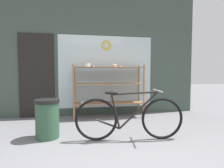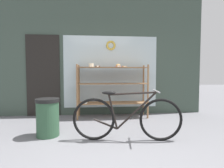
# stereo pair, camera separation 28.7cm
# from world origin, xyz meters

# --- Properties ---
(storefront_facade) EXTENTS (5.44, 0.13, 3.79)m
(storefront_facade) POSITION_xyz_m (-0.04, 2.82, 1.84)
(storefront_facade) COLOR #3D4C42
(storefront_facade) RESTS_ON ground_plane
(display_case) EXTENTS (1.75, 0.45, 1.35)m
(display_case) POSITION_xyz_m (0.20, 2.45, 0.82)
(display_case) COLOR #8E6642
(display_case) RESTS_ON ground_plane
(bicycle) EXTENTS (1.79, 0.46, 0.83)m
(bicycle) POSITION_xyz_m (0.30, 0.88, 0.37)
(bicycle) COLOR black
(bicycle) RESTS_ON ground_plane
(trash_bin) EXTENTS (0.41, 0.41, 0.66)m
(trash_bin) POSITION_xyz_m (-1.04, 1.21, 0.36)
(trash_bin) COLOR #2D5138
(trash_bin) RESTS_ON ground_plane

